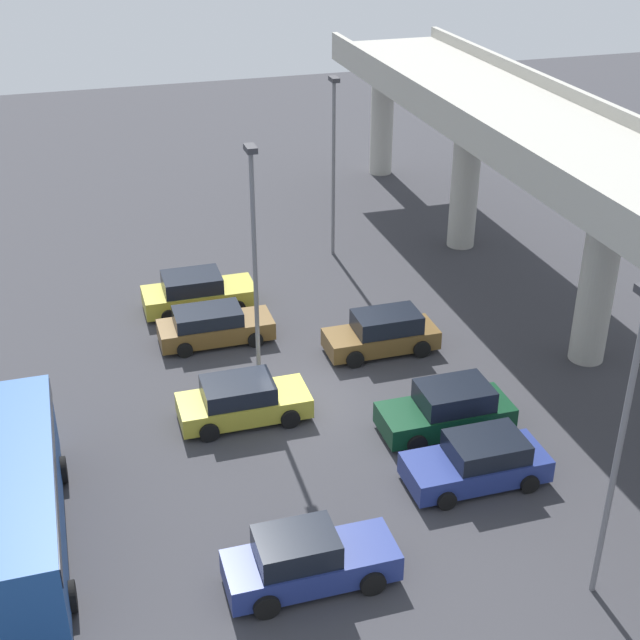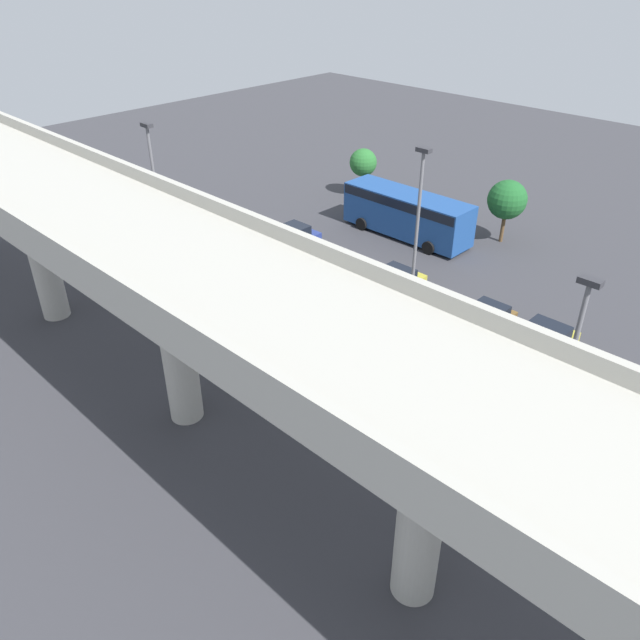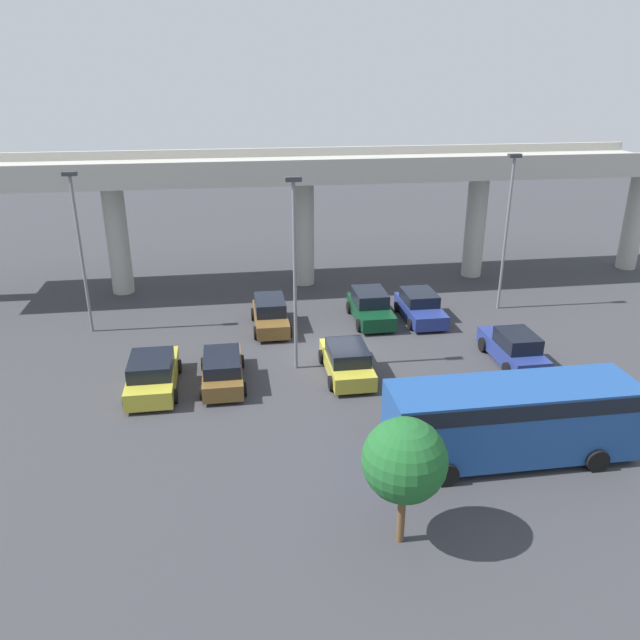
% 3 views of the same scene
% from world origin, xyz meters
% --- Properties ---
extents(ground_plane, '(99.51, 99.51, 0.00)m').
position_xyz_m(ground_plane, '(0.00, 0.00, 0.00)').
color(ground_plane, '#38383D').
extents(highway_overpass, '(47.77, 6.27, 8.42)m').
position_xyz_m(highway_overpass, '(0.00, 11.49, 6.73)').
color(highway_overpass, '#ADAAA0').
rests_on(highway_overpass, ground_plane).
extents(parked_car_0, '(2.24, 4.74, 1.61)m').
position_xyz_m(parked_car_0, '(-8.48, -2.20, 0.75)').
color(parked_car_0, gold).
rests_on(parked_car_0, ground_plane).
extents(parked_car_1, '(2.01, 4.52, 1.45)m').
position_xyz_m(parked_car_1, '(-5.44, -2.07, 0.70)').
color(parked_car_1, brown).
rests_on(parked_car_1, ground_plane).
extents(parked_car_2, '(1.99, 4.40, 1.64)m').
position_xyz_m(parked_car_2, '(-2.80, 4.13, 0.78)').
color(parked_car_2, brown).
rests_on(parked_car_2, ground_plane).
extents(parked_car_3, '(2.13, 4.50, 1.53)m').
position_xyz_m(parked_car_3, '(0.24, -2.13, 0.73)').
color(parked_car_3, gold).
rests_on(parked_car_3, ground_plane).
extents(parked_car_4, '(2.13, 4.49, 1.69)m').
position_xyz_m(parked_car_4, '(2.85, 4.38, 0.79)').
color(parked_car_4, '#0C381E').
rests_on(parked_car_4, ground_plane).
extents(parked_car_5, '(2.15, 4.45, 1.55)m').
position_xyz_m(parked_car_5, '(5.68, 4.16, 0.73)').
color(parked_car_5, navy).
rests_on(parked_car_5, ground_plane).
extents(parked_car_6, '(1.97, 4.65, 1.70)m').
position_xyz_m(parked_car_6, '(8.38, -2.12, 0.78)').
color(parked_car_6, navy).
rests_on(parked_car_6, ground_plane).
extents(shuttle_bus, '(8.91, 2.81, 2.92)m').
position_xyz_m(shuttle_bus, '(4.78, -9.51, 1.74)').
color(shuttle_bus, '#1E478C').
rests_on(shuttle_bus, ground_plane).
extents(lamp_post_near_aisle, '(0.70, 0.35, 8.96)m').
position_xyz_m(lamp_post_near_aisle, '(10.80, 5.11, 5.18)').
color(lamp_post_near_aisle, slate).
rests_on(lamp_post_near_aisle, ground_plane).
extents(lamp_post_mid_lot, '(0.70, 0.35, 8.99)m').
position_xyz_m(lamp_post_mid_lot, '(-1.99, -1.03, 5.20)').
color(lamp_post_mid_lot, slate).
rests_on(lamp_post_mid_lot, ground_plane).
extents(lamp_post_by_overpass, '(0.70, 0.35, 8.53)m').
position_xyz_m(lamp_post_by_overpass, '(-12.42, 5.09, 4.96)').
color(lamp_post_by_overpass, slate).
rests_on(lamp_post_by_overpass, ground_plane).
extents(tree_front_left, '(2.49, 2.49, 4.10)m').
position_xyz_m(tree_front_left, '(-0.25, -13.15, 2.85)').
color(tree_front_left, brown).
rests_on(tree_front_left, ground_plane).
extents(tree_front_centre, '(2.05, 2.05, 3.64)m').
position_xyz_m(tree_front_centre, '(11.84, -13.26, 2.59)').
color(tree_front_centre, brown).
rests_on(tree_front_centre, ground_plane).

